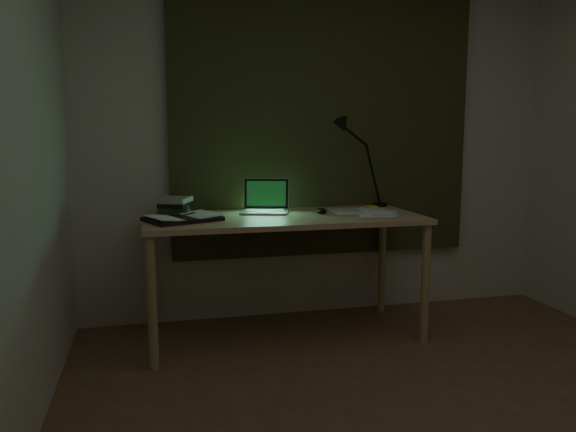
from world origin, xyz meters
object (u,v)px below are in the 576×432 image
desk (284,277)px  loose_papers (368,212)px  laptop (265,197)px  open_textbook (183,218)px  book_stack (173,206)px  desk_lamp (381,165)px

desk → loose_papers: loose_papers is taller
laptop → loose_papers: bearing=1.9°
desk → open_textbook: size_ratio=4.23×
laptop → loose_papers: laptop is taller
book_stack → desk_lamp: bearing=3.7°
open_textbook → book_stack: book_stack is taller
open_textbook → desk_lamp: desk_lamp is taller
laptop → open_textbook: size_ratio=0.84×
laptop → desk_lamp: desk_lamp is taller
open_textbook → desk_lamp: size_ratio=0.70×
desk_lamp → loose_papers: bearing=-116.9°
loose_papers → desk_lamp: desk_lamp is taller
desk → desk_lamp: size_ratio=2.95×
laptop → open_textbook: (-0.55, -0.21, -0.09)m
book_stack → desk_lamp: (1.48, 0.10, 0.24)m
laptop → open_textbook: 0.59m
book_stack → desk: bearing=-17.2°
open_textbook → desk_lamp: (1.44, 0.37, 0.28)m
book_stack → laptop: bearing=-6.5°
laptop → desk_lamp: (0.89, 0.16, 0.19)m
desk → open_textbook: open_textbook is taller
desk → loose_papers: bearing=-3.4°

